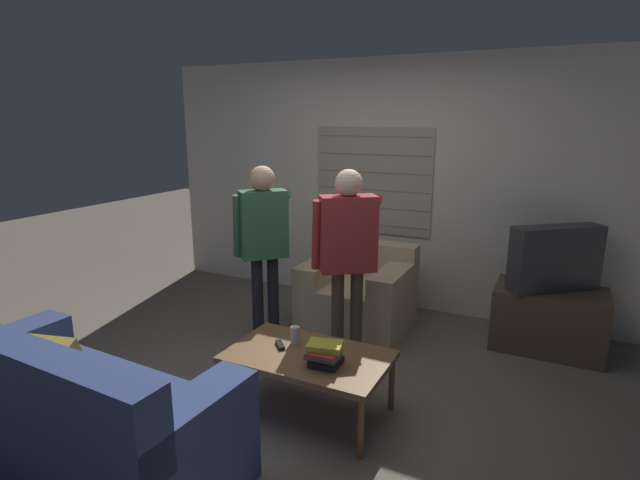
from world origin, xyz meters
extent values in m
plane|color=#665B51|center=(0.00, 0.00, 0.00)|extent=(16.00, 16.00, 0.00)
cube|color=silver|center=(0.00, 2.03, 1.27)|extent=(5.20, 0.06, 2.55)
cube|color=#A8A393|center=(-0.13, 1.99, 1.32)|extent=(1.27, 0.02, 1.10)
cube|color=gray|center=(-0.13, 1.98, 0.86)|extent=(1.24, 0.00, 0.01)
cube|color=gray|center=(-0.13, 1.98, 1.04)|extent=(1.24, 0.00, 0.01)
cube|color=gray|center=(-0.13, 1.98, 1.22)|extent=(1.24, 0.00, 0.01)
cube|color=gray|center=(-0.13, 1.98, 1.41)|extent=(1.24, 0.00, 0.01)
cube|color=gray|center=(-0.13, 1.98, 1.59)|extent=(1.24, 0.00, 0.01)
cube|color=gray|center=(-0.13, 1.98, 1.77)|extent=(1.24, 0.00, 0.01)
cube|color=navy|center=(-0.59, -1.25, 0.22)|extent=(1.84, 0.89, 0.45)
cube|color=navy|center=(-0.61, -1.56, 0.67)|extent=(1.81, 0.28, 0.44)
cube|color=navy|center=(-1.37, -1.22, 0.55)|extent=(0.28, 0.82, 0.20)
cube|color=navy|center=(0.19, -1.29, 0.55)|extent=(0.28, 0.82, 0.20)
cube|color=#B29338|center=(-0.91, -1.20, 0.55)|extent=(0.40, 0.30, 0.37)
cube|color=#C6B289|center=(0.02, 1.26, 0.22)|extent=(0.96, 0.84, 0.43)
cube|color=#C6B289|center=(0.02, 1.58, 0.60)|extent=(0.96, 0.20, 0.34)
cube|color=#C6B289|center=(0.38, 1.26, 0.53)|extent=(0.24, 0.84, 0.20)
cube|color=#C6B289|center=(-0.34, 1.26, 0.53)|extent=(0.24, 0.84, 0.20)
cube|color=brown|center=(0.27, -0.22, 0.41)|extent=(1.07, 0.65, 0.04)
cylinder|color=brown|center=(-0.22, 0.06, 0.20)|extent=(0.04, 0.04, 0.39)
cylinder|color=brown|center=(0.77, 0.06, 0.20)|extent=(0.04, 0.04, 0.39)
cylinder|color=brown|center=(-0.22, -0.51, 0.20)|extent=(0.04, 0.04, 0.39)
cylinder|color=brown|center=(0.77, -0.51, 0.20)|extent=(0.04, 0.04, 0.39)
cube|color=#4C3D2D|center=(1.68, 1.57, 0.27)|extent=(0.90, 0.56, 0.54)
cube|color=#2D2D33|center=(1.68, 1.57, 0.81)|extent=(0.73, 0.64, 0.55)
cube|color=black|center=(1.61, 1.65, 0.81)|extent=(0.52, 0.43, 0.45)
cylinder|color=black|center=(-0.65, 0.58, 0.39)|extent=(0.10, 0.10, 0.78)
cylinder|color=black|center=(-0.55, 0.68, 0.39)|extent=(0.10, 0.10, 0.78)
cube|color=#336642|center=(-0.60, 0.63, 1.07)|extent=(0.42, 0.42, 0.58)
sphere|color=tan|center=(-0.60, 0.63, 1.46)|extent=(0.22, 0.22, 0.22)
cylinder|color=#336642|center=(-0.79, 0.50, 1.06)|extent=(0.16, 0.16, 0.56)
cylinder|color=#336642|center=(-0.62, 0.94, 1.18)|extent=(0.41, 0.40, 0.36)
cube|color=white|center=(-0.78, 1.11, 1.03)|extent=(0.09, 0.09, 0.12)
cylinder|color=#4C4233|center=(0.16, 0.50, 0.40)|extent=(0.10, 0.10, 0.79)
cylinder|color=#4C4233|center=(0.28, 0.59, 0.40)|extent=(0.10, 0.10, 0.79)
cube|color=maroon|center=(0.22, 0.55, 1.09)|extent=(0.47, 0.42, 0.59)
sphere|color=beige|center=(0.22, 0.55, 1.48)|extent=(0.21, 0.21, 0.21)
cylinder|color=maroon|center=(0.00, 0.44, 1.08)|extent=(0.15, 0.17, 0.57)
cylinder|color=maroon|center=(0.27, 0.88, 1.21)|extent=(0.36, 0.46, 0.35)
cube|color=white|center=(0.13, 1.08, 1.07)|extent=(0.08, 0.09, 0.12)
cube|color=black|center=(0.44, -0.30, 0.45)|extent=(0.20, 0.19, 0.04)
cube|color=#33754C|center=(0.42, -0.30, 0.49)|extent=(0.21, 0.16, 0.04)
cube|color=maroon|center=(0.44, -0.32, 0.52)|extent=(0.21, 0.19, 0.02)
cube|color=gold|center=(0.43, -0.30, 0.56)|extent=(0.25, 0.20, 0.04)
cylinder|color=silver|center=(0.12, -0.12, 0.49)|extent=(0.07, 0.07, 0.12)
cylinder|color=silver|center=(0.12, -0.12, 0.56)|extent=(0.06, 0.06, 0.00)
cube|color=black|center=(0.05, -0.21, 0.44)|extent=(0.12, 0.12, 0.02)
camera|label=1|loc=(1.70, -2.91, 1.96)|focal=28.00mm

